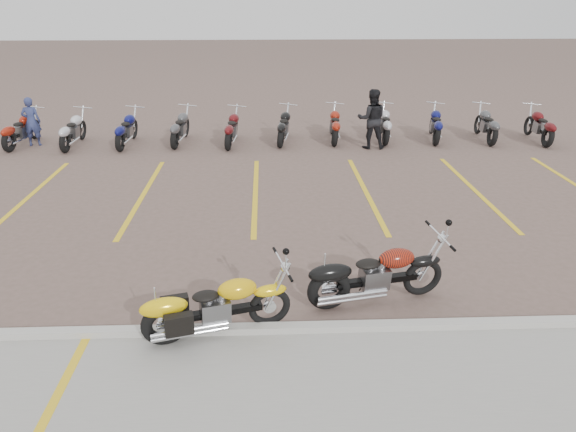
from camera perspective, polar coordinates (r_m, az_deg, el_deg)
name	(u,v)px	position (r m, az deg, el deg)	size (l,w,h in m)	color
ground	(252,269)	(9.97, -3.64, -5.38)	(100.00, 100.00, 0.00)	brown
curb	(250,329)	(8.22, -3.91, -11.42)	(60.00, 0.18, 0.12)	#ADAAA3
parking_stripes	(255,193)	(13.65, -3.33, 2.35)	(38.00, 5.50, 0.01)	gold
yellow_cruiser	(214,308)	(8.02, -7.55, -9.28)	(2.09, 0.70, 0.88)	black
flame_cruiser	(373,276)	(8.83, 8.59, -6.09)	(2.21, 0.62, 0.92)	black
person_a	(31,122)	(19.51, -24.62, 8.72)	(0.56, 0.37, 1.53)	navy
person_b	(372,119)	(17.64, 8.50, 9.72)	(0.89, 0.69, 1.82)	black
bg_bike_row	(257,126)	(18.18, -3.18, 9.12)	(18.99, 2.05, 1.10)	black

